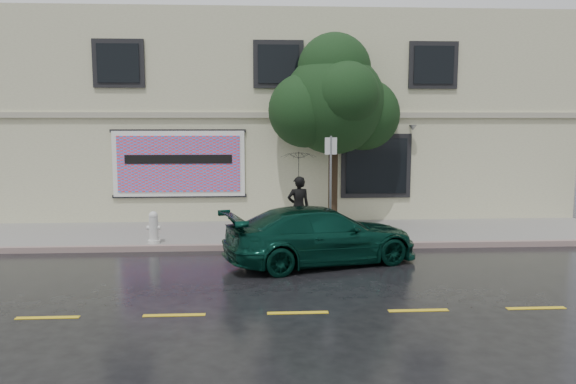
{
  "coord_description": "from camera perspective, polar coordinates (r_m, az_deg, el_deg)",
  "views": [
    {
      "loc": [
        -0.73,
        -13.18,
        3.44
      ],
      "look_at": [
        0.15,
        2.2,
        1.46
      ],
      "focal_mm": 35.0,
      "sensor_mm": 36.0,
      "label": 1
    }
  ],
  "objects": [
    {
      "name": "building",
      "position": [
        22.19,
        -1.39,
        7.47
      ],
      "size": [
        20.0,
        8.12,
        7.0
      ],
      "color": "beige",
      "rests_on": "ground"
    },
    {
      "name": "road_marking",
      "position": [
        10.3,
        1.0,
        -12.16
      ],
      "size": [
        19.0,
        0.12,
        0.01
      ],
      "primitive_type": "cube",
      "color": "gold",
      "rests_on": "ground"
    },
    {
      "name": "curb",
      "position": [
        15.08,
        -0.42,
        -5.57
      ],
      "size": [
        20.0,
        0.18,
        0.16
      ],
      "primitive_type": "cube",
      "color": "gray",
      "rests_on": "ground"
    },
    {
      "name": "ground",
      "position": [
        13.65,
        -0.1,
        -7.29
      ],
      "size": [
        90.0,
        90.0,
        0.0
      ],
      "primitive_type": "plane",
      "color": "black",
      "rests_on": "ground"
    },
    {
      "name": "fire_hydrant",
      "position": [
        15.5,
        -13.49,
        -3.55
      ],
      "size": [
        0.36,
        0.33,
        0.87
      ],
      "rotation": [
        0.0,
        0.0,
        -0.0
      ],
      "color": "silver",
      "rests_on": "sidewalk"
    },
    {
      "name": "car",
      "position": [
        13.58,
        3.39,
        -4.4
      ],
      "size": [
        5.11,
        3.36,
        1.37
      ],
      "primitive_type": "imported",
      "rotation": [
        0.0,
        0.0,
        1.87
      ],
      "color": "#072F25",
      "rests_on": "ground"
    },
    {
      "name": "sign_pole",
      "position": [
        15.41,
        4.35,
        1.37
      ],
      "size": [
        0.34,
        0.12,
        2.87
      ],
      "rotation": [
        0.0,
        0.0,
        0.29
      ],
      "color": "gray",
      "rests_on": "sidewalk"
    },
    {
      "name": "billboard",
      "position": [
        18.32,
        -11.02,
        2.84
      ],
      "size": [
        4.3,
        0.16,
        2.2
      ],
      "color": "white",
      "rests_on": "ground"
    },
    {
      "name": "pedestrian",
      "position": [
        15.68,
        1.07,
        -1.56
      ],
      "size": [
        0.7,
        0.52,
        1.74
      ],
      "primitive_type": "imported",
      "rotation": [
        0.0,
        0.0,
        3.31
      ],
      "color": "black",
      "rests_on": "sidewalk"
    },
    {
      "name": "street_tree",
      "position": [
        17.56,
        4.67,
        8.92
      ],
      "size": [
        3.14,
        3.14,
        5.37
      ],
      "color": "#322316",
      "rests_on": "sidewalk"
    },
    {
      "name": "umbrella",
      "position": [
        15.54,
        1.08,
        3.01
      ],
      "size": [
        1.27,
        1.27,
        0.76
      ],
      "primitive_type": "imported",
      "rotation": [
        0.0,
        0.0,
        -0.27
      ],
      "color": "black",
      "rests_on": "pedestrian"
    },
    {
      "name": "sidewalk",
      "position": [
        16.79,
        -0.71,
        -4.24
      ],
      "size": [
        20.0,
        3.5,
        0.15
      ],
      "primitive_type": "cube",
      "color": "gray",
      "rests_on": "ground"
    }
  ]
}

